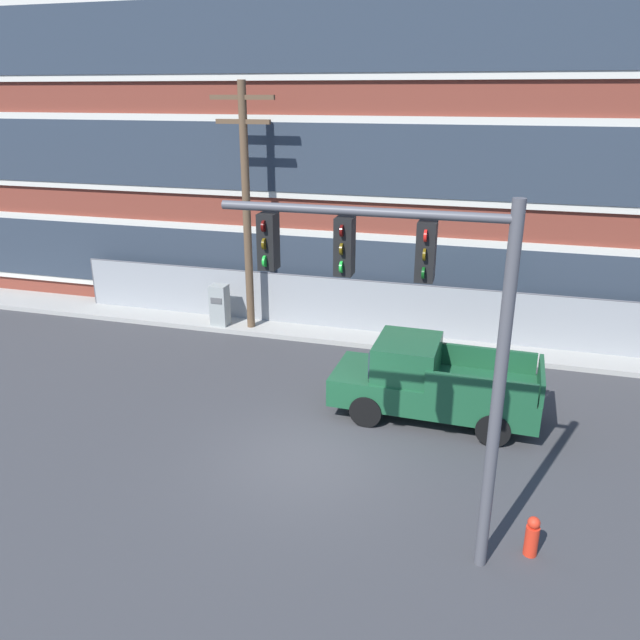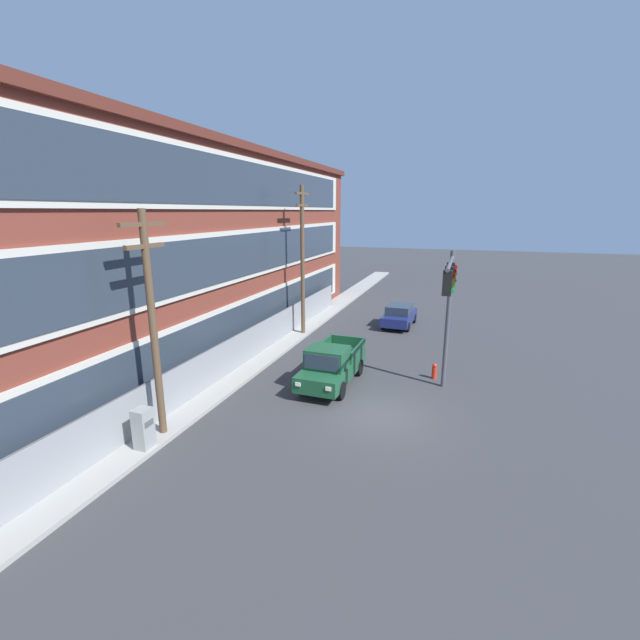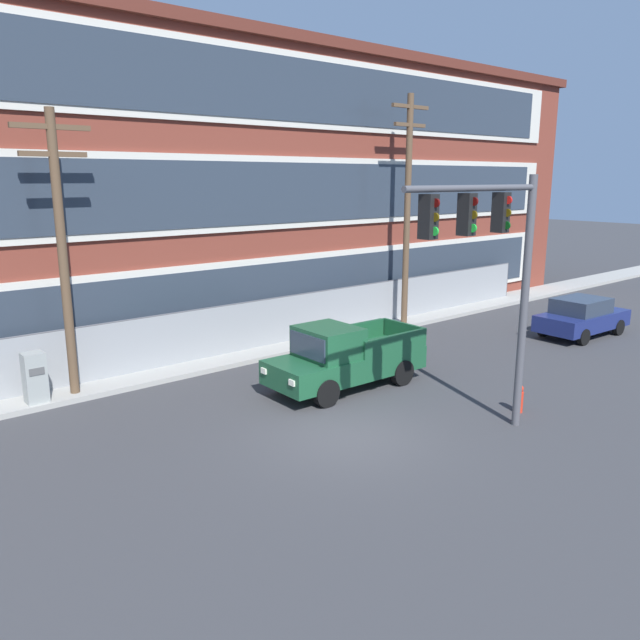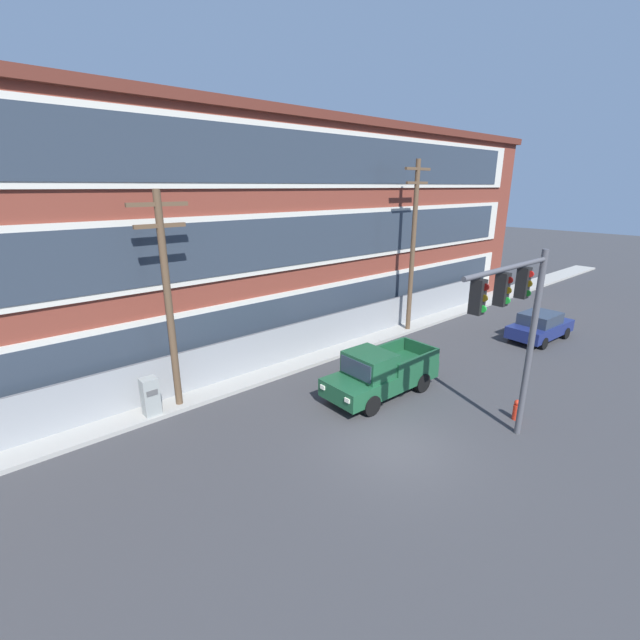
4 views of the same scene
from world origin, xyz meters
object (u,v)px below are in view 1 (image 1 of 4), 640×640
Objects in this scene: traffic_signal_mast at (413,308)px; fire_hydrant at (532,536)px; utility_pole_near_corner at (246,202)px; electrical_cabinet at (220,307)px; pickup_truck_dark_green at (430,382)px.

fire_hydrant is (2.24, 0.47, -4.19)m from traffic_signal_mast.
electrical_cabinet is (-1.08, -0.12, -3.62)m from utility_pole_near_corner.
pickup_truck_dark_green is (-0.09, 5.00, -3.62)m from traffic_signal_mast.
utility_pole_near_corner is at bearing 134.79° from fire_hydrant.
pickup_truck_dark_green reaches higher than electrical_cabinet.
traffic_signal_mast is 1.24× the size of pickup_truck_dark_green.
pickup_truck_dark_green is 3.24× the size of electrical_cabinet.
fire_hydrant is (2.33, -4.53, -0.56)m from pickup_truck_dark_green.
pickup_truck_dark_green is 8.72m from electrical_cabinet.
utility_pole_near_corner is at bearing 6.21° from electrical_cabinet.
fire_hydrant is at bearing -45.21° from utility_pole_near_corner.
utility_pole_near_corner is 3.78m from electrical_cabinet.
traffic_signal_mast is at bearing -88.98° from pickup_truck_dark_green.
electrical_cabinet is 2.02× the size of fire_hydrant.
electrical_cabinet is at bearing 150.71° from pickup_truck_dark_green.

